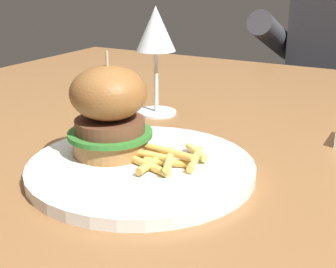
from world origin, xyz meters
TOP-DOWN VIEW (x-y plane):
  - dining_table at (0.00, 0.00)m, footprint 1.33×0.98m
  - main_plate at (-0.02, -0.26)m, footprint 0.27×0.27m
  - burger_sandwich at (-0.07, -0.25)m, footprint 0.11×0.11m
  - fries_pile at (0.01, -0.25)m, footprint 0.10×0.10m
  - wine_glass at (-0.13, -0.04)m, footprint 0.07×0.07m

SIDE VIEW (x-z plane):
  - dining_table at x=0.00m, z-range 0.29..1.03m
  - main_plate at x=-0.02m, z-range 0.74..0.75m
  - fries_pile at x=0.01m, z-range 0.75..0.77m
  - burger_sandwich at x=-0.07m, z-range 0.75..0.87m
  - wine_glass at x=-0.13m, z-range 0.78..0.96m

